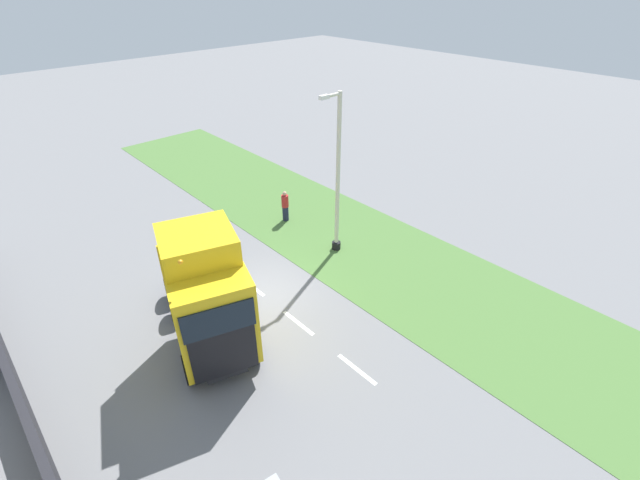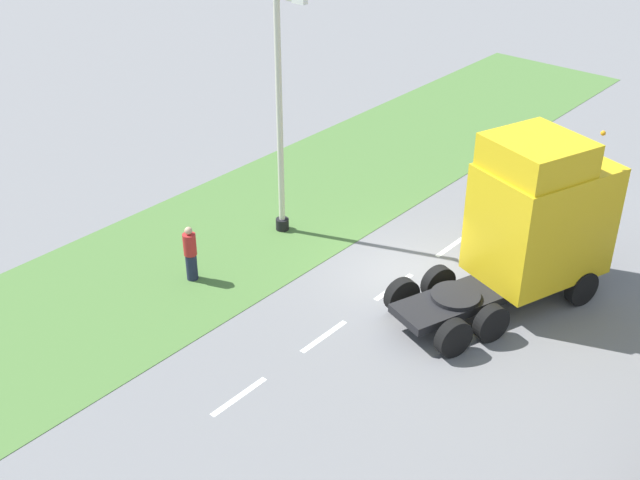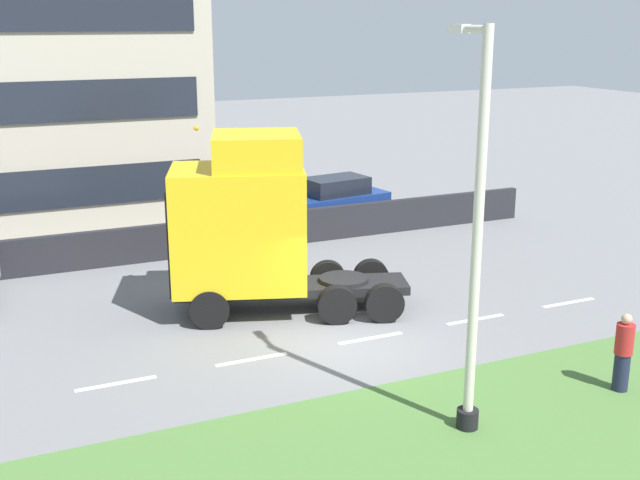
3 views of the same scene
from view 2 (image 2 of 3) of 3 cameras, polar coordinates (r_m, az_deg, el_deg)
name	(u,v)px [view 2 (image 2 of 3)]	position (r m, az deg, el deg)	size (l,w,h in m)	color
ground_plane	(407,277)	(24.36, 6.24, -2.65)	(120.00, 120.00, 0.00)	slate
grass_verge	(264,216)	(27.64, -3.97, 1.71)	(7.00, 44.00, 0.01)	#4C7538
lane_markings	(394,287)	(23.87, 5.27, -3.34)	(0.16, 14.60, 0.00)	white
lorry_cab	(535,220)	(22.96, 15.04, 1.39)	(4.36, 6.68, 5.08)	black
lamp_post	(281,132)	(25.25, -2.79, 7.67)	(1.34, 0.43, 7.77)	black
pedestrian	(191,254)	(23.99, -9.19, -0.99)	(0.39, 0.39, 1.78)	#1E233D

